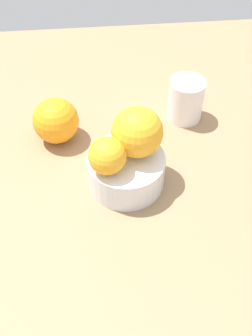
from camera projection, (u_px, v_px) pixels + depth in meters
ground_plane at (126, 185)px, 70.03cm from camera, size 110.00×110.00×2.00cm
fruit_bowl at (126, 171)px, 67.24cm from camera, size 13.13×13.13×5.83cm
orange_in_bowl_0 at (137, 132)px, 63.11cm from camera, size 8.36×8.36×8.36cm
orange_in_bowl_1 at (107, 156)px, 61.16cm from camera, size 6.05×6.05×6.05cm
orange_loose_0 at (56, 121)px, 73.71cm from camera, size 8.59×8.59×8.59cm
ceramic_cup at (186, 100)px, 78.01cm from camera, size 6.94×6.94×8.49cm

